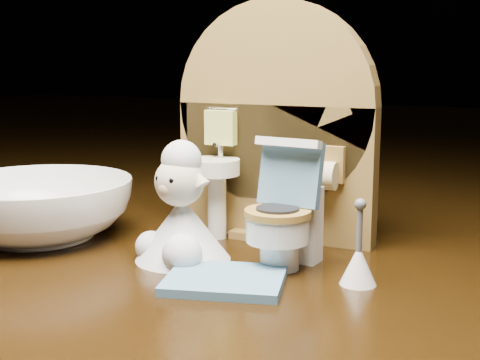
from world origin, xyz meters
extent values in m
cube|color=black|center=(0.00, 0.00, -0.05)|extent=(2.50, 2.50, 0.10)
cube|color=olive|center=(0.00, 0.07, 0.04)|extent=(0.13, 0.02, 0.09)
cylinder|color=olive|center=(0.00, 0.07, 0.09)|extent=(0.13, 0.02, 0.13)
cube|color=olive|center=(0.00, 0.07, 0.00)|extent=(0.05, 0.04, 0.01)
cylinder|color=white|center=(-0.03, 0.05, 0.02)|extent=(0.01, 0.01, 0.04)
cylinder|color=white|center=(-0.03, 0.04, 0.05)|extent=(0.03, 0.03, 0.01)
cylinder|color=silver|center=(-0.03, 0.05, 0.06)|extent=(0.00, 0.00, 0.01)
cube|color=#BDCC5B|center=(-0.03, 0.05, 0.07)|extent=(0.02, 0.01, 0.02)
cube|color=olive|center=(0.04, 0.06, 0.05)|extent=(0.02, 0.01, 0.02)
cylinder|color=#D2BD89|center=(0.04, 0.05, 0.05)|extent=(0.02, 0.02, 0.02)
cylinder|color=white|center=(0.03, 0.00, 0.01)|extent=(0.02, 0.02, 0.02)
cylinder|color=white|center=(0.03, 0.00, 0.02)|extent=(0.03, 0.03, 0.01)
cylinder|color=olive|center=(0.03, 0.00, 0.03)|extent=(0.04, 0.04, 0.00)
cube|color=white|center=(0.03, 0.02, 0.02)|extent=(0.03, 0.02, 0.04)
cube|color=teal|center=(0.03, 0.02, 0.05)|extent=(0.04, 0.02, 0.04)
cube|color=white|center=(0.03, 0.01, 0.07)|extent=(0.04, 0.01, 0.01)
cylinder|color=gold|center=(0.04, 0.02, 0.05)|extent=(0.01, 0.01, 0.01)
cube|color=teal|center=(0.01, -0.03, 0.00)|extent=(0.07, 0.06, 0.00)
cone|color=white|center=(0.07, 0.00, 0.01)|extent=(0.02, 0.02, 0.02)
cylinder|color=#59595B|center=(0.07, 0.00, 0.03)|extent=(0.00, 0.00, 0.02)
sphere|color=#59595B|center=(0.07, 0.00, 0.04)|extent=(0.01, 0.01, 0.01)
cone|color=silver|center=(-0.03, 0.00, 0.02)|extent=(0.06, 0.06, 0.04)
sphere|color=silver|center=(-0.02, -0.02, 0.01)|extent=(0.02, 0.02, 0.02)
sphere|color=silver|center=(-0.05, -0.01, 0.01)|extent=(0.02, 0.02, 0.02)
sphere|color=beige|center=(-0.03, 0.00, 0.05)|extent=(0.03, 0.03, 0.03)
sphere|color=tan|center=(-0.03, -0.01, 0.04)|extent=(0.01, 0.01, 0.01)
sphere|color=silver|center=(-0.03, 0.00, 0.06)|extent=(0.02, 0.02, 0.02)
cone|color=beige|center=(-0.04, 0.00, 0.05)|extent=(0.01, 0.01, 0.01)
cone|color=beige|center=(-0.02, -0.01, 0.05)|extent=(0.01, 0.01, 0.01)
sphere|color=black|center=(-0.04, -0.01, 0.05)|extent=(0.00, 0.00, 0.00)
sphere|color=black|center=(-0.03, -0.02, 0.05)|extent=(0.00, 0.00, 0.00)
imported|color=white|center=(-0.14, 0.00, 0.02)|extent=(0.15, 0.15, 0.04)
camera|label=1|loc=(0.16, -0.33, 0.12)|focal=50.00mm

